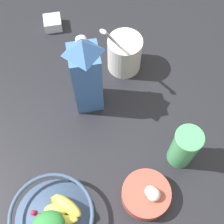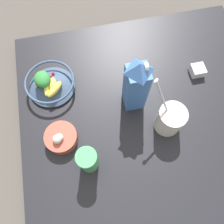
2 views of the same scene
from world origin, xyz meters
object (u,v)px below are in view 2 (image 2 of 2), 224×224
object	(u,v)px
drinking_cup	(88,160)
spice_jar	(197,71)
milk_carton	(136,86)
yogurt_tub	(170,119)
fruit_bowl	(50,84)
garlic_bowl	(61,138)

from	to	relation	value
drinking_cup	spice_jar	world-z (taller)	drinking_cup
milk_carton	yogurt_tub	xyz separation A→B (m)	(-0.12, -0.11, -0.07)
yogurt_tub	drinking_cup	distance (m)	0.33
yogurt_tub	spice_jar	bearing A→B (deg)	-44.66
yogurt_tub	spice_jar	xyz separation A→B (m)	(0.20, -0.20, -0.05)
yogurt_tub	drinking_cup	xyz separation A→B (m)	(-0.09, 0.32, 0.01)
milk_carton	spice_jar	xyz separation A→B (m)	(0.08, -0.30, -0.12)
fruit_bowl	milk_carton	world-z (taller)	milk_carton
milk_carton	drinking_cup	bearing A→B (deg)	134.63
fruit_bowl	yogurt_tub	distance (m)	0.50
spice_jar	milk_carton	bearing A→B (deg)	104.18
garlic_bowl	fruit_bowl	bearing A→B (deg)	3.39
milk_carton	drinking_cup	world-z (taller)	milk_carton
yogurt_tub	garlic_bowl	distance (m)	0.41
spice_jar	garlic_bowl	world-z (taller)	garlic_bowl
milk_carton	garlic_bowl	distance (m)	0.34
fruit_bowl	drinking_cup	distance (m)	0.36
yogurt_tub	garlic_bowl	size ratio (longest dim) A/B	2.08
milk_carton	drinking_cup	size ratio (longest dim) A/B	1.92
fruit_bowl	spice_jar	size ratio (longest dim) A/B	3.61
drinking_cup	garlic_bowl	size ratio (longest dim) A/B	1.15
spice_jar	fruit_bowl	bearing A→B (deg)	84.89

